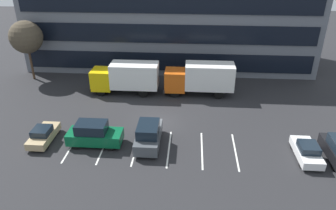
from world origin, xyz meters
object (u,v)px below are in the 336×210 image
(sedan_white, at_px, (307,151))
(suv_charcoal, at_px, (148,135))
(box_truck_yellow, at_px, (126,77))
(sedan_tan, at_px, (43,135))
(bare_tree, at_px, (26,37))
(box_truck_orange, at_px, (200,77))
(suv_forest, at_px, (94,134))

(sedan_white, relative_size, suv_charcoal, 0.85)
(box_truck_yellow, xyz_separation_m, sedan_white, (16.86, -11.48, -1.35))
(suv_charcoal, relative_size, sedan_tan, 1.21)
(sedan_tan, bearing_deg, sedan_white, -2.18)
(box_truck_yellow, xyz_separation_m, suv_charcoal, (3.89, -10.52, -1.00))
(box_truck_yellow, relative_size, bare_tree, 1.05)
(box_truck_orange, bearing_deg, box_truck_yellow, -178.23)
(box_truck_orange, distance_m, sedan_tan, 17.65)
(box_truck_orange, xyz_separation_m, suv_charcoal, (-4.55, -10.78, -1.03))
(sedan_white, bearing_deg, sedan_tan, 177.82)
(box_truck_yellow, height_order, suv_forest, box_truck_yellow)
(suv_charcoal, relative_size, suv_forest, 1.01)
(suv_forest, relative_size, bare_tree, 0.63)
(sedan_tan, relative_size, bare_tree, 0.53)
(suv_forest, relative_size, sedan_tan, 1.20)
(sedan_tan, bearing_deg, suv_charcoal, 0.69)
(box_truck_orange, xyz_separation_m, sedan_white, (8.42, -11.74, -1.38))
(sedan_white, height_order, sedan_tan, sedan_white)
(bare_tree, bearing_deg, sedan_white, -26.62)
(box_truck_orange, distance_m, bare_tree, 21.65)
(suv_forest, bearing_deg, sedan_tan, 178.32)
(sedan_white, xyz_separation_m, suv_charcoal, (-12.97, 0.96, 0.35))
(box_truck_yellow, bearing_deg, suv_forest, -94.12)
(suv_charcoal, distance_m, bare_tree, 22.08)
(suv_charcoal, bearing_deg, sedan_tan, -179.31)
(box_truck_yellow, xyz_separation_m, sedan_tan, (-5.37, -10.63, -1.36))
(box_truck_orange, height_order, sedan_white, box_truck_orange)
(sedan_white, relative_size, suv_forest, 0.85)
(sedan_white, height_order, suv_forest, suv_forest)
(box_truck_orange, bearing_deg, sedan_white, -54.36)
(sedan_white, bearing_deg, bare_tree, 153.38)
(box_truck_orange, bearing_deg, suv_charcoal, -112.89)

